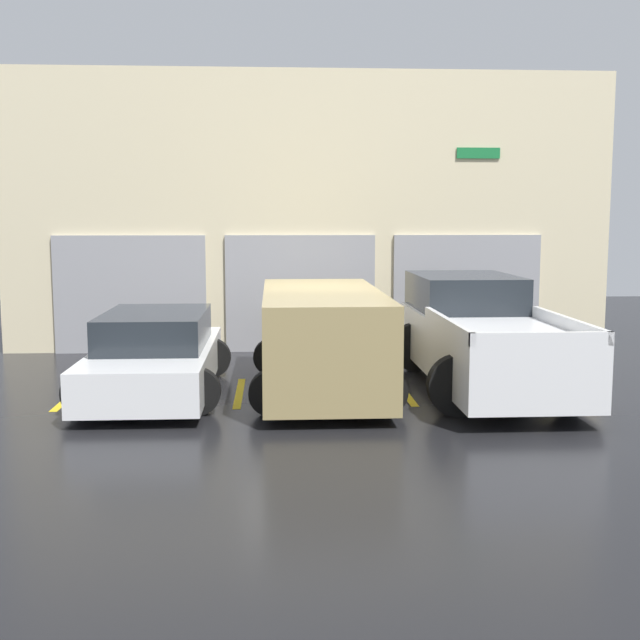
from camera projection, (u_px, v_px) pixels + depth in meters
name	position (u px, v px, depth m)	size (l,w,h in m)	color
ground_plane	(318.00, 379.00, 13.87)	(28.00, 28.00, 0.00)	black
shophouse_building	(309.00, 215.00, 16.77)	(12.66, 0.68, 5.77)	beige
pickup_truck	(480.00, 336.00, 13.19)	(2.52, 5.46, 1.77)	white
sedan_white	(155.00, 356.00, 12.65)	(2.23, 4.45, 1.30)	white
sedan_side	(322.00, 337.00, 12.74)	(2.26, 4.78, 1.63)	#9E8956
parking_stripe_far_left	(72.00, 395.00, 12.62)	(0.12, 2.20, 0.01)	gold
parking_stripe_left	(239.00, 393.00, 12.77)	(0.12, 2.20, 0.01)	gold
parking_stripe_centre	(403.00, 391.00, 12.93)	(0.12, 2.20, 0.01)	gold
parking_stripe_right	(563.00, 389.00, 13.08)	(0.12, 2.20, 0.01)	gold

